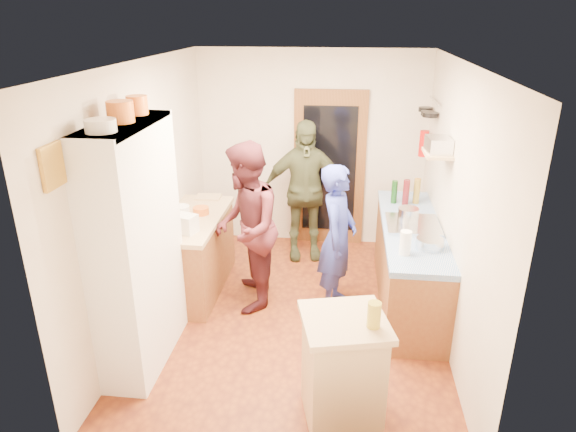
% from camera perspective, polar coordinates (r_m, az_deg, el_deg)
% --- Properties ---
extents(floor, '(3.00, 4.00, 0.02)m').
position_cam_1_polar(floor, '(5.57, 0.77, -11.12)').
color(floor, brown).
rests_on(floor, ground).
extents(ceiling, '(3.00, 4.00, 0.02)m').
position_cam_1_polar(ceiling, '(4.69, 0.94, 16.85)').
color(ceiling, silver).
rests_on(ceiling, ground).
extents(wall_back, '(3.00, 0.02, 2.60)m').
position_cam_1_polar(wall_back, '(6.89, 2.59, 7.37)').
color(wall_back, beige).
rests_on(wall_back, ground).
extents(wall_front, '(3.00, 0.02, 2.60)m').
position_cam_1_polar(wall_front, '(3.18, -2.97, -10.83)').
color(wall_front, beige).
rests_on(wall_front, ground).
extents(wall_left, '(0.02, 4.00, 2.60)m').
position_cam_1_polar(wall_left, '(5.34, -15.51, 2.24)').
color(wall_left, beige).
rests_on(wall_left, ground).
extents(wall_right, '(0.02, 4.00, 2.60)m').
position_cam_1_polar(wall_right, '(5.06, 18.11, 0.88)').
color(wall_right, beige).
rests_on(wall_right, ground).
extents(door_frame, '(0.95, 0.06, 2.10)m').
position_cam_1_polar(door_frame, '(6.91, 4.61, 5.20)').
color(door_frame, brown).
rests_on(door_frame, ground).
extents(door_glass, '(0.70, 0.02, 1.70)m').
position_cam_1_polar(door_glass, '(6.87, 4.59, 5.12)').
color(door_glass, black).
rests_on(door_glass, door_frame).
extents(hutch_body, '(0.40, 1.20, 2.20)m').
position_cam_1_polar(hutch_body, '(4.65, -16.41, -3.47)').
color(hutch_body, white).
rests_on(hutch_body, ground).
extents(hutch_top_shelf, '(0.40, 1.14, 0.04)m').
position_cam_1_polar(hutch_top_shelf, '(4.32, -17.94, 9.62)').
color(hutch_top_shelf, white).
rests_on(hutch_top_shelf, hutch_body).
extents(plate_stack, '(0.23, 0.23, 0.09)m').
position_cam_1_polar(plate_stack, '(3.99, -20.12, 9.40)').
color(plate_stack, white).
rests_on(plate_stack, hutch_top_shelf).
extents(orange_pot_a, '(0.21, 0.21, 0.17)m').
position_cam_1_polar(orange_pot_a, '(4.29, -18.13, 10.95)').
color(orange_pot_a, orange).
rests_on(orange_pot_a, hutch_top_shelf).
extents(orange_pot_b, '(0.18, 0.18, 0.16)m').
position_cam_1_polar(orange_pot_b, '(4.60, -16.42, 11.74)').
color(orange_pot_b, orange).
rests_on(orange_pot_b, hutch_top_shelf).
extents(left_counter_base, '(0.60, 1.40, 0.85)m').
position_cam_1_polar(left_counter_base, '(5.96, -10.33, -4.35)').
color(left_counter_base, brown).
rests_on(left_counter_base, ground).
extents(left_counter_top, '(0.64, 1.44, 0.05)m').
position_cam_1_polar(left_counter_top, '(5.78, -10.63, -0.33)').
color(left_counter_top, tan).
rests_on(left_counter_top, left_counter_base).
extents(toaster, '(0.30, 0.24, 0.19)m').
position_cam_1_polar(toaster, '(5.35, -11.47, -0.82)').
color(toaster, white).
rests_on(toaster, left_counter_top).
extents(kettle, '(0.20, 0.20, 0.19)m').
position_cam_1_polar(kettle, '(5.59, -11.71, 0.18)').
color(kettle, white).
rests_on(kettle, left_counter_top).
extents(orange_bowl, '(0.19, 0.19, 0.08)m').
position_cam_1_polar(orange_bowl, '(5.82, -9.64, 0.59)').
color(orange_bowl, orange).
rests_on(orange_bowl, left_counter_top).
extents(chopping_board, '(0.31, 0.23, 0.02)m').
position_cam_1_polar(chopping_board, '(6.31, -8.87, 2.08)').
color(chopping_board, tan).
rests_on(chopping_board, left_counter_top).
extents(right_counter_base, '(0.60, 2.20, 0.84)m').
position_cam_1_polar(right_counter_base, '(5.81, 13.23, -5.35)').
color(right_counter_base, brown).
rests_on(right_counter_base, ground).
extents(right_counter_top, '(0.62, 2.22, 0.06)m').
position_cam_1_polar(right_counter_top, '(5.62, 13.62, -1.26)').
color(right_counter_top, '#0B46A0').
rests_on(right_counter_top, right_counter_base).
extents(hob, '(0.55, 0.58, 0.04)m').
position_cam_1_polar(hob, '(5.57, 13.71, -0.95)').
color(hob, silver).
rests_on(hob, right_counter_top).
extents(pot_on_hob, '(0.22, 0.22, 0.14)m').
position_cam_1_polar(pot_on_hob, '(5.59, 13.21, 0.17)').
color(pot_on_hob, silver).
rests_on(pot_on_hob, hob).
extents(bottle_a, '(0.09, 0.09, 0.27)m').
position_cam_1_polar(bottle_a, '(6.17, 11.73, 2.64)').
color(bottle_a, '#143F14').
rests_on(bottle_a, right_counter_top).
extents(bottle_b, '(0.09, 0.09, 0.30)m').
position_cam_1_polar(bottle_b, '(6.14, 12.98, 2.57)').
color(bottle_b, '#591419').
rests_on(bottle_b, right_counter_top).
extents(bottle_c, '(0.09, 0.09, 0.30)m').
position_cam_1_polar(bottle_c, '(6.22, 14.11, 2.71)').
color(bottle_c, olive).
rests_on(bottle_c, right_counter_top).
extents(paper_towel, '(0.14, 0.14, 0.23)m').
position_cam_1_polar(paper_towel, '(4.89, 12.90, -2.92)').
color(paper_towel, white).
rests_on(paper_towel, right_counter_top).
extents(mixing_bowl, '(0.31, 0.31, 0.10)m').
position_cam_1_polar(mixing_bowl, '(5.09, 15.47, -2.95)').
color(mixing_bowl, silver).
rests_on(mixing_bowl, right_counter_top).
extents(island_base, '(0.67, 0.67, 0.86)m').
position_cam_1_polar(island_base, '(4.15, 6.05, -16.87)').
color(island_base, tan).
rests_on(island_base, ground).
extents(island_top, '(0.75, 0.75, 0.05)m').
position_cam_1_polar(island_top, '(3.88, 6.32, -11.62)').
color(island_top, tan).
rests_on(island_top, island_base).
extents(cutting_board, '(0.41, 0.36, 0.02)m').
position_cam_1_polar(cutting_board, '(3.91, 5.43, -11.16)').
color(cutting_board, white).
rests_on(cutting_board, island_top).
extents(oil_jar, '(0.12, 0.12, 0.20)m').
position_cam_1_polar(oil_jar, '(3.76, 9.54, -10.77)').
color(oil_jar, '#AD9E2D').
rests_on(oil_jar, island_top).
extents(pan_rail, '(0.02, 0.65, 0.02)m').
position_cam_1_polar(pan_rail, '(6.33, 15.98, 12.21)').
color(pan_rail, silver).
rests_on(pan_rail, wall_right).
extents(pan_hang_a, '(0.18, 0.18, 0.05)m').
position_cam_1_polar(pan_hang_a, '(6.17, 15.53, 10.80)').
color(pan_hang_a, black).
rests_on(pan_hang_a, pan_rail).
extents(pan_hang_b, '(0.16, 0.16, 0.05)m').
position_cam_1_polar(pan_hang_b, '(6.37, 15.27, 10.96)').
color(pan_hang_b, black).
rests_on(pan_hang_b, pan_rail).
extents(pan_hang_c, '(0.17, 0.17, 0.05)m').
position_cam_1_polar(pan_hang_c, '(6.56, 15.04, 11.38)').
color(pan_hang_c, black).
rests_on(pan_hang_c, pan_rail).
extents(wall_shelf, '(0.26, 0.42, 0.03)m').
position_cam_1_polar(wall_shelf, '(5.34, 16.28, 6.68)').
color(wall_shelf, tan).
rests_on(wall_shelf, wall_right).
extents(radio, '(0.25, 0.32, 0.15)m').
position_cam_1_polar(radio, '(5.32, 16.38, 7.61)').
color(radio, silver).
rests_on(radio, wall_shelf).
extents(ext_bracket, '(0.06, 0.10, 0.04)m').
position_cam_1_polar(ext_bracket, '(6.61, 15.31, 7.34)').
color(ext_bracket, black).
rests_on(ext_bracket, wall_right).
extents(fire_extinguisher, '(0.11, 0.11, 0.32)m').
position_cam_1_polar(fire_extinguisher, '(6.59, 14.84, 7.79)').
color(fire_extinguisher, red).
rests_on(fire_extinguisher, wall_right).
extents(picture_frame, '(0.03, 0.25, 0.30)m').
position_cam_1_polar(picture_frame, '(3.79, -24.72, 5.04)').
color(picture_frame, gold).
rests_on(picture_frame, wall_left).
extents(person_hob, '(0.49, 0.65, 1.60)m').
position_cam_1_polar(person_hob, '(5.38, 5.78, -2.61)').
color(person_hob, '#2B3596').
rests_on(person_hob, ground).
extents(person_left, '(0.81, 0.97, 1.82)m').
position_cam_1_polar(person_left, '(5.42, -4.34, -1.12)').
color(person_left, '#471A20').
rests_on(person_left, ground).
extents(person_back, '(1.13, 0.64, 1.81)m').
position_cam_1_polar(person_back, '(6.49, 1.87, 2.80)').
color(person_back, '#3D4229').
rests_on(person_back, ground).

